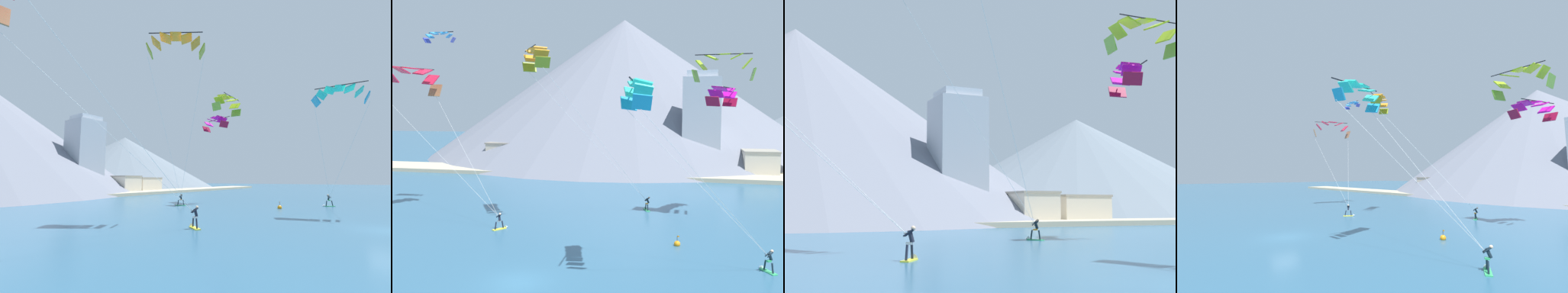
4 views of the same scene
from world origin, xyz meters
TOP-DOWN VIEW (x-y plane):
  - ground_plane at (0.00, 0.00)m, footprint 400.00×400.00m
  - kitesurfer_near_lead at (17.15, 6.09)m, footprint 1.26×1.69m
  - kitesurfer_near_trail at (6.56, 24.15)m, footprint 1.03×1.76m
  - kitesurfer_mid_center at (-6.89, 12.38)m, footprint 1.33×1.65m
  - parafoil_kite_near_lead at (7.86, 2.96)m, footprint 10.87×5.73m
  - parafoil_kite_near_trail at (-4.37, 16.37)m, footprint 13.24×10.44m
  - parafoil_kite_distant_high_outer at (14.75, 20.28)m, footprint 6.38×2.72m
  - parafoil_kite_distant_mid_solo at (14.91, 22.76)m, footprint 3.82×5.93m
  - race_marker_buoy at (10.50, 10.86)m, footprint 0.56×0.56m
  - shoreline_strip at (0.00, 51.55)m, footprint 180.00×10.00m
  - shore_building_harbour_front at (24.00, 55.69)m, footprint 6.07×6.27m
  - shore_building_promenade_mid at (32.95, 56.24)m, footprint 8.41×4.19m
  - highrise_tower at (13.60, 59.14)m, footprint 7.00×7.00m
  - mountain_peak_west_ridge at (61.70, 100.54)m, footprint 86.79×86.79m

SIDE VIEW (x-z plane):
  - ground_plane at x=0.00m, z-range 0.00..0.00m
  - race_marker_buoy at x=10.50m, z-range -0.35..0.67m
  - shoreline_strip at x=0.00m, z-range 0.00..0.70m
  - kitesurfer_near_trail at x=6.56m, z-range -0.35..1.37m
  - kitesurfer_near_lead at x=17.15m, z-range -0.35..1.41m
  - kitesurfer_mid_center at x=-6.89m, z-range -0.35..1.44m
  - shore_building_promenade_mid at x=32.95m, z-range 0.01..4.38m
  - shore_building_harbour_front at x=24.00m, z-range 0.01..4.79m
  - highrise_tower at x=13.60m, z-range -0.21..19.22m
  - mountain_peak_west_ridge at x=61.70m, z-range 0.00..24.34m
  - parafoil_kite_near_lead at x=7.86m, z-range 6.76..19.50m
  - parafoil_kite_distant_mid_solo at x=14.91m, z-range 12.61..14.87m
  - parafoil_kite_distant_high_outer at x=14.75m, z-range 15.25..18.27m
  - parafoil_kite_near_trail at x=-4.37m, z-range 8.91..26.03m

